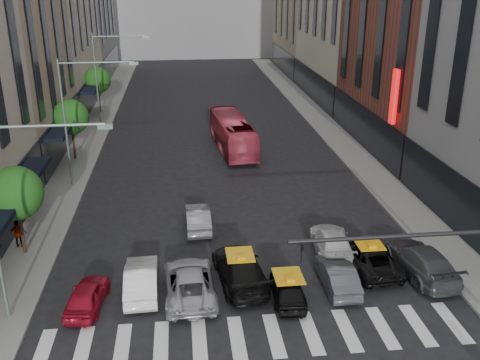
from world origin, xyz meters
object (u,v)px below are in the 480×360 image
object	(u,v)px
streetlamp_near	(11,197)
taxi_center	(288,288)
streetlamp_far	(105,68)
car_red	(87,295)
car_white_front	(141,279)
pedestrian_far	(18,234)
taxi_left	(240,269)
streetlamp_mid	(77,106)
bus	(232,133)

from	to	relation	value
streetlamp_near	taxi_center	bearing A→B (deg)	0.44
streetlamp_far	car_red	distance (m)	32.00
streetlamp_far	car_white_front	distance (m)	31.27
taxi_center	pedestrian_far	xyz separation A→B (m)	(-13.92, 6.58, 0.32)
taxi_center	pedestrian_far	distance (m)	15.40
car_white_front	taxi_center	distance (m)	7.04
car_white_front	taxi_left	distance (m)	4.83
streetlamp_near	car_white_front	world-z (taller)	streetlamp_near
streetlamp_mid	car_white_front	bearing A→B (deg)	-71.48
taxi_left	taxi_center	xyz separation A→B (m)	(2.07, -1.75, -0.14)
streetlamp_near	streetlamp_far	xyz separation A→B (m)	(0.00, 32.00, 0.00)
car_white_front	taxi_center	world-z (taller)	car_white_front
streetlamp_near	car_white_front	size ratio (longest dim) A/B	2.05
pedestrian_far	bus	bearing A→B (deg)	-133.27
streetlamp_near	bus	bearing A→B (deg)	63.93
streetlamp_mid	taxi_left	distance (m)	17.89
taxi_left	bus	distance (m)	21.66
streetlamp_mid	car_red	distance (m)	16.53
pedestrian_far	taxi_left	bearing A→B (deg)	153.73
streetlamp_far	car_white_front	xyz separation A→B (m)	(4.84, -30.46, -5.18)
streetlamp_mid	car_white_front	distance (m)	16.10
streetlamp_mid	car_red	size ratio (longest dim) A/B	2.47
bus	taxi_center	bearing A→B (deg)	85.84
streetlamp_mid	car_white_front	world-z (taller)	streetlamp_mid
car_red	pedestrian_far	size ratio (longest dim) A/B	2.29
streetlamp_mid	taxi_center	world-z (taller)	streetlamp_mid
car_red	taxi_left	bearing A→B (deg)	-162.70
streetlamp_near	streetlamp_mid	distance (m)	16.00
car_red	streetlamp_far	bearing A→B (deg)	-78.55
car_red	pedestrian_far	bearing A→B (deg)	-46.01
car_white_front	bus	world-z (taller)	bus
car_white_front	car_red	bearing A→B (deg)	20.83
streetlamp_near	pedestrian_far	bearing A→B (deg)	108.17
streetlamp_near	bus	world-z (taller)	streetlamp_near
bus	pedestrian_far	size ratio (longest dim) A/B	6.61
streetlamp_mid	taxi_center	size ratio (longest dim) A/B	2.45
streetlamp_near	taxi_center	xyz separation A→B (m)	(11.73, 0.09, -5.28)
streetlamp_mid	bus	world-z (taller)	streetlamp_mid
car_white_front	bus	xyz separation A→B (m)	(6.61, 21.87, 0.75)
taxi_center	streetlamp_mid	bearing A→B (deg)	-50.41
streetlamp_far	bus	distance (m)	14.99
taxi_center	bus	xyz separation A→B (m)	(-0.27, 23.33, 0.84)
car_white_front	bus	size ratio (longest dim) A/B	0.42
car_white_front	streetlamp_near	bearing A→B (deg)	15.76
car_white_front	taxi_left	bearing A→B (deg)	-178.39
streetlamp_mid	bus	size ratio (longest dim) A/B	0.85
streetlamp_near	car_red	distance (m)	5.84
car_white_front	pedestrian_far	xyz separation A→B (m)	(-7.03, 5.13, 0.22)
streetlamp_far	car_red	bearing A→B (deg)	-85.58
taxi_center	streetlamp_near	bearing A→B (deg)	3.63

